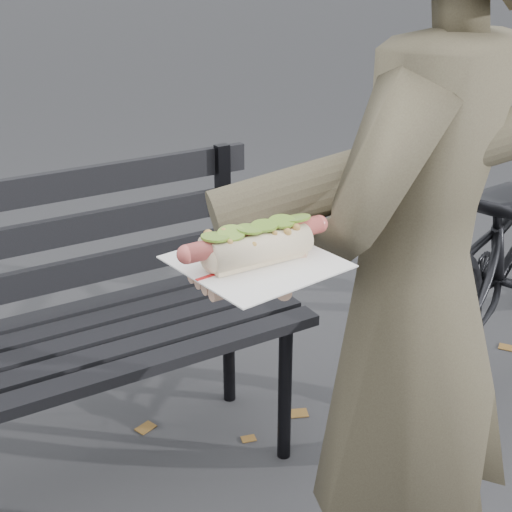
{
  "coord_description": "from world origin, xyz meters",
  "views": [
    {
      "loc": [
        -0.4,
        -0.76,
        1.43
      ],
      "look_at": [
        0.04,
        -0.02,
        1.05
      ],
      "focal_mm": 50.0,
      "sensor_mm": 36.0,
      "label": 1
    }
  ],
  "objects": [
    {
      "name": "park_bench",
      "position": [
        -0.13,
        0.93,
        0.52
      ],
      "size": [
        1.5,
        0.44,
        0.88
      ],
      "color": "black",
      "rests_on": "ground"
    },
    {
      "name": "held_hotdog",
      "position": [
        0.23,
        0.05,
        1.08
      ],
      "size": [
        0.63,
        0.31,
        0.2
      ],
      "color": "#473F2F"
    },
    {
      "name": "person",
      "position": [
        0.43,
        0.09,
        0.81
      ],
      "size": [
        0.7,
        0.6,
        1.63
      ],
      "primitive_type": "imported",
      "rotation": [
        0.0,
        0.0,
        3.56
      ],
      "color": "#473F2F",
      "rests_on": "ground"
    }
  ]
}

